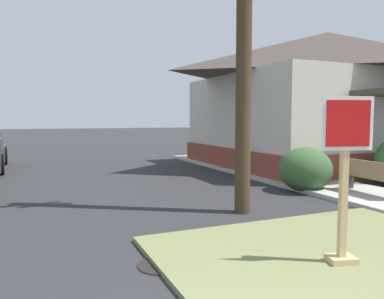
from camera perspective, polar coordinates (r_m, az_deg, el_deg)
name	(u,v)px	position (r m, az deg, el deg)	size (l,w,h in m)	color
grass_corner_patch	(367,268)	(5.60, 25.29, -16.21)	(5.06, 4.75, 0.08)	olive
sidewalk_strip	(325,186)	(11.41, 19.77, -5.34)	(2.20, 19.09, 0.12)	#B2AFA8
stop_sign	(344,184)	(5.29, 22.38, -4.91)	(0.68, 0.37, 2.21)	tan
manhole_cover	(163,265)	(5.32, -4.48, -17.25)	(0.70, 0.70, 0.02)	black
street_bench	(369,175)	(10.26, 25.52, -3.61)	(0.51, 1.73, 0.85)	#93704C
corner_house	(326,98)	(17.05, 19.94, 7.50)	(10.22, 9.28, 5.67)	brown
shrub_by_curb	(305,169)	(10.68, 17.02, -2.94)	(1.45, 1.45, 1.23)	#37582F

